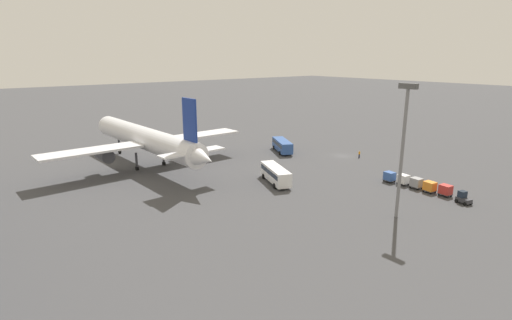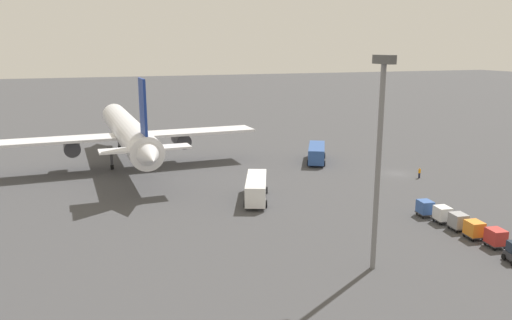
% 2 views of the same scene
% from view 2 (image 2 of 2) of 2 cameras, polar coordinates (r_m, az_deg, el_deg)
% --- Properties ---
extents(ground_plane, '(600.00, 600.00, 0.00)m').
position_cam_2_polar(ground_plane, '(88.08, 15.79, -1.51)').
color(ground_plane, '#424244').
extents(airplane, '(52.66, 45.49, 16.81)m').
position_cam_2_polar(airplane, '(91.83, -14.45, 3.17)').
color(airplane, silver).
rests_on(airplane, ground).
extents(shuttle_bus_near, '(10.66, 7.33, 3.08)m').
position_cam_2_polar(shuttle_bus_near, '(93.71, 6.94, 0.90)').
color(shuttle_bus_near, '#2D5199').
rests_on(shuttle_bus_near, ground).
extents(shuttle_bus_far, '(10.90, 6.38, 3.18)m').
position_cam_2_polar(shuttle_bus_far, '(69.94, 0.03, -3.09)').
color(shuttle_bus_far, white).
rests_on(shuttle_bus_far, ground).
extents(worker_person, '(0.38, 0.38, 1.74)m').
position_cam_2_polar(worker_person, '(86.06, 18.18, -1.41)').
color(worker_person, '#1E1E2D').
rests_on(worker_person, ground).
extents(cargo_cart_red, '(2.19, 1.91, 2.06)m').
position_cam_2_polar(cargo_cart_red, '(59.87, 25.72, -7.93)').
color(cargo_cart_red, '#38383D').
rests_on(cargo_cart_red, ground).
extents(cargo_cart_orange, '(2.19, 1.91, 2.06)m').
position_cam_2_polar(cargo_cart_orange, '(61.43, 23.67, -7.21)').
color(cargo_cart_orange, '#38383D').
rests_on(cargo_cart_orange, ground).
extents(cargo_cart_grey, '(2.19, 1.91, 2.06)m').
position_cam_2_polar(cargo_cart_grey, '(63.42, 22.11, -6.45)').
color(cargo_cart_grey, '#38383D').
rests_on(cargo_cart_grey, ground).
extents(cargo_cart_white, '(2.19, 1.91, 2.06)m').
position_cam_2_polar(cargo_cart_white, '(65.35, 20.53, -5.75)').
color(cargo_cart_white, '#38383D').
rests_on(cargo_cart_white, ground).
extents(cargo_cart_blue, '(2.19, 1.91, 2.06)m').
position_cam_2_polar(cargo_cart_blue, '(67.09, 18.76, -5.14)').
color(cargo_cart_blue, '#38383D').
rests_on(cargo_cart_blue, ground).
extents(light_pole, '(2.80, 0.70, 20.40)m').
position_cam_2_polar(light_pole, '(47.38, 13.92, 1.70)').
color(light_pole, slate).
rests_on(light_pole, ground).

